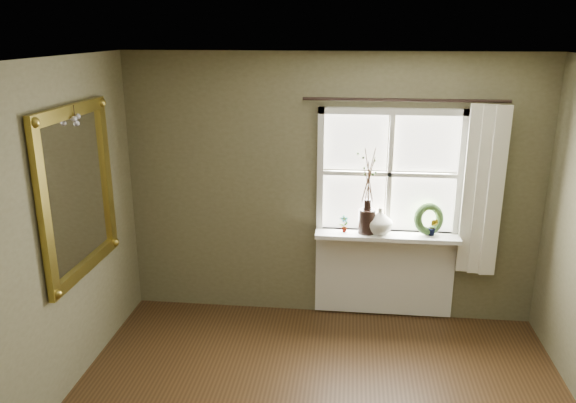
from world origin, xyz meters
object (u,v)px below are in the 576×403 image
(wreath, at_px, (428,222))
(dark_jug, at_px, (367,221))
(cream_vase, at_px, (380,221))
(gilt_mirror, at_px, (78,191))

(wreath, bearing_deg, dark_jug, 159.50)
(dark_jug, distance_m, wreath, 0.58)
(dark_jug, bearing_deg, cream_vase, 0.00)
(dark_jug, distance_m, cream_vase, 0.12)
(wreath, bearing_deg, gilt_mirror, 175.82)
(cream_vase, distance_m, gilt_mirror, 2.70)
(dark_jug, height_order, cream_vase, cream_vase)
(wreath, relative_size, gilt_mirror, 0.23)
(cream_vase, height_order, wreath, wreath)
(dark_jug, xyz_separation_m, wreath, (0.58, 0.04, 0.00))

